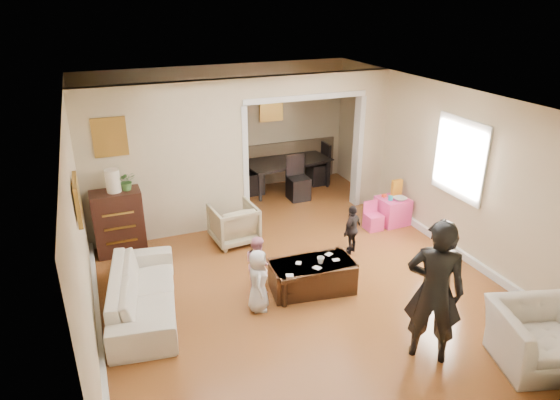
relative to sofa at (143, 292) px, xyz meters
name	(u,v)px	position (x,y,z in m)	size (l,w,h in m)	color
floor	(285,268)	(2.13, 0.34, -0.29)	(7.00, 7.00, 0.00)	#A25829
partition_left	(166,163)	(0.76, 2.14, 1.01)	(2.75, 0.18, 2.60)	beige
partition_right	(369,139)	(4.61, 2.14, 1.01)	(0.55, 0.18, 2.60)	beige
partition_header	(305,84)	(3.23, 2.14, 2.13)	(2.22, 0.18, 0.35)	beige
window_pane	(460,158)	(4.86, -0.06, 1.26)	(0.03, 0.95, 1.10)	white
framed_art_partition	(110,137)	(-0.07, 2.04, 1.56)	(0.45, 0.03, 0.55)	brown
framed_art_sofa_wall	(77,199)	(-0.58, -0.26, 1.51)	(0.03, 0.55, 0.40)	brown
framed_art_alcove	(271,107)	(3.23, 3.78, 1.41)	(0.45, 0.03, 0.55)	brown
sofa	(143,292)	(0.00, 0.00, 0.00)	(2.02, 0.79, 0.59)	silver
armchair_back	(234,224)	(1.67, 1.47, 0.04)	(0.71, 0.73, 0.66)	tan
armchair_front	(542,337)	(4.02, -2.63, 0.04)	(1.03, 0.90, 0.67)	silver
dresser	(119,222)	(-0.12, 1.80, 0.23)	(0.76, 0.43, 1.05)	black
table_lamp	(113,181)	(-0.12, 1.80, 0.93)	(0.22, 0.22, 0.36)	#FFEDCF
potted_plant	(127,181)	(0.08, 1.80, 0.90)	(0.27, 0.23, 0.30)	#447433
coffee_table	(312,276)	(2.26, -0.35, -0.08)	(1.15, 0.57, 0.43)	#362011
coffee_cup	(321,260)	(2.36, -0.40, 0.18)	(0.10, 0.10, 0.09)	silver
play_table	(392,211)	(4.55, 1.10, -0.05)	(0.50, 0.50, 0.48)	#FF439B
cereal_box	(397,188)	(4.67, 1.20, 0.34)	(0.20, 0.07, 0.30)	yellow
cyan_cup	(390,198)	(4.45, 1.05, 0.23)	(0.08, 0.08, 0.08)	#2AC3D2
toy_block	(384,196)	(4.43, 1.22, 0.21)	(0.08, 0.06, 0.05)	red
play_bowl	(400,199)	(4.60, 0.98, 0.21)	(0.23, 0.23, 0.06)	silver
dining_table	(286,174)	(3.42, 3.41, 0.02)	(1.81, 1.01, 0.64)	black
adult_person	(434,291)	(2.91, -2.08, 0.58)	(0.63, 0.42, 1.74)	black
child_kneel_a	(258,281)	(1.41, -0.50, 0.14)	(0.42, 0.27, 0.86)	silver
child_kneel_b	(258,263)	(1.56, -0.05, 0.12)	(0.40, 0.31, 0.82)	pink
child_toddler	(352,229)	(3.31, 0.40, 0.12)	(0.48, 0.20, 0.82)	black
craft_papers	(315,264)	(2.27, -0.39, 0.14)	(0.87, 0.43, 0.00)	white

